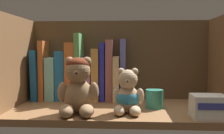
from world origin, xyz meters
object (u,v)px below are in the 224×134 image
Objects in this scene: book_7 at (96,74)px; book_1 at (45,70)px; teddy_bear_smaller at (128,95)px; small_product_box at (209,107)px; book_10 at (117,78)px; book_11 at (123,70)px; book_0 at (39,75)px; book_6 at (88,78)px; book_9 at (109,70)px; book_3 at (63,75)px; book_2 at (53,78)px; book_5 at (81,67)px; teddy_bear_larger at (78,87)px; book_8 at (103,71)px; book_4 at (73,71)px; pillar_candle at (154,99)px.

book_1 is at bearing 180.00° from book_7.
teddy_bear_smaller is 21.97cm from small_product_box.
book_7 is 1.17× the size of book_10.
book_11 reaches higher than book_7.
book_0 reaches higher than book_6.
book_10 is 3.82cm from book_11.
book_9 is 21.81cm from teddy_bear_smaller.
book_2 is at bearing 180.00° from book_3.
book_7 is at bearing 0.00° from book_2.
book_3 is at bearing 180.00° from book_11.
book_6 is 1.75× the size of small_product_box.
book_5 reaches higher than book_1.
book_7 is 9.83cm from book_11.
teddy_bear_smaller is 1.46× the size of small_product_box.
book_5 reaches higher than teddy_bear_larger.
book_3 is 17.41cm from book_9.
book_8 is 1.59× the size of teddy_bear_smaller.
book_4 reaches higher than teddy_bear_smaller.
book_0 is at bearing 180.00° from book_2.
teddy_bear_larger is at bearing -159.04° from pillar_candle.
book_3 is (6.69, 0.00, -1.86)cm from book_1.
book_4 is (7.43, 0.00, 2.66)cm from book_2.
teddy_bear_larger is at bearing -88.53° from book_6.
book_7 is 23.39cm from teddy_bear_smaller.
book_4 is at bearing 180.00° from book_5.
book_3 is at bearing 180.00° from book_4.
book_7 is 0.90× the size of book_8.
book_6 is at bearing 0.00° from book_0.
teddy_bear_smaller is (17.30, -19.95, -6.87)cm from book_5.
book_0 is 0.87× the size of book_4.
pillar_candle is (25.58, -13.28, -9.05)cm from book_5.
book_6 is (18.39, 0.00, -1.27)cm from book_0.
book_0 reaches higher than small_product_box.
book_8 is 5.53cm from book_10.
teddy_bear_smaller is (32.95, -19.95, -3.93)cm from book_0.
small_product_box is at bearing -34.22° from book_6.
book_4 reaches higher than book_2.
book_9 reaches higher than teddy_bear_smaller.
book_2 is (5.24, 0.00, -1.35)cm from book_0.
book_5 is (6.69, 0.00, 3.12)cm from book_3.
book_0 reaches higher than book_2.
book_0 is 5.41cm from book_2.
book_11 is at bearing 0.00° from book_7.
book_4 is 1.33× the size of book_6.
book_2 is 0.83× the size of book_7.
book_5 is at bearing 180.00° from book_6.
book_8 is at bearing 0.00° from book_6.
book_5 is at bearing 0.00° from book_2.
book_2 is at bearing 180.00° from book_5.
teddy_bear_larger is (16.67, -21.82, -3.01)cm from book_1.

